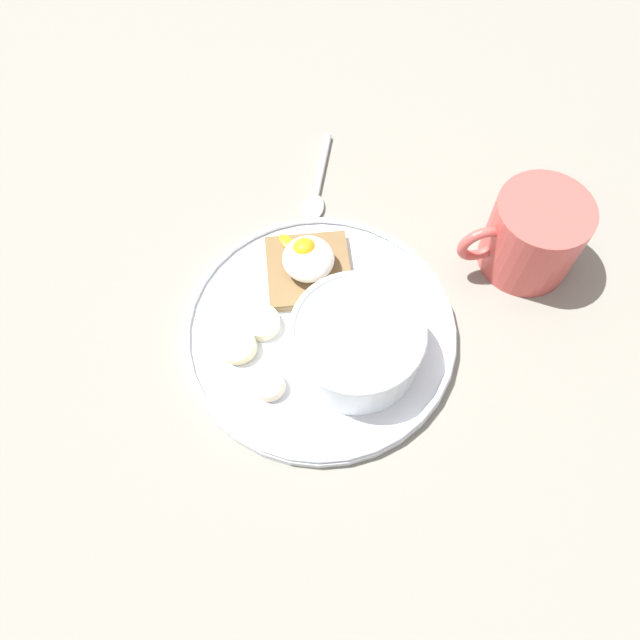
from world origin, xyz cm
name	(u,v)px	position (x,y,z in cm)	size (l,w,h in cm)	color
ground_plane	(320,339)	(0.00, 0.00, 1.00)	(120.00, 120.00, 2.00)	gray
plate	(320,331)	(0.00, 0.00, 2.80)	(26.39, 26.39, 1.60)	white
oatmeal_bowl	(356,342)	(-3.77, 1.96, 5.80)	(12.22, 12.22, 5.49)	white
toast_slice	(309,270)	(2.42, -5.99, 3.63)	(10.41, 10.41, 1.12)	brown
poached_egg	(308,257)	(2.51, -6.07, 5.79)	(6.56, 6.20, 3.67)	white
banana_slice_front	(269,385)	(3.32, 6.80, 3.66)	(3.18, 3.04, 1.58)	#F8E3BA
banana_slice_left	(237,345)	(7.17, 3.59, 3.76)	(5.11, 5.13, 1.75)	beige
banana_slice_back	(261,323)	(5.59, 0.75, 3.65)	(4.95, 4.96, 1.36)	#F0E4BD
coffee_mug	(533,235)	(-18.66, -12.80, 6.39)	(12.12, 9.30, 8.55)	#D0514A
spoon	(317,187)	(3.98, -17.49, 2.40)	(2.55, 12.44, 0.80)	silver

